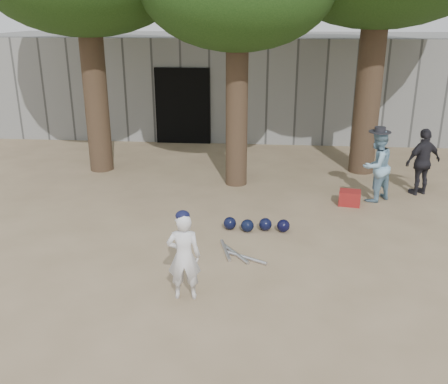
# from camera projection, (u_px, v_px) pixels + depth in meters

# --- Properties ---
(ground) EXTENTS (70.00, 70.00, 0.00)m
(ground) POSITION_uv_depth(u_px,v_px,m) (179.00, 272.00, 7.53)
(ground) COLOR #937C5E
(ground) RESTS_ON ground
(boy_player) EXTENTS (0.48, 0.34, 1.24)m
(boy_player) POSITION_uv_depth(u_px,v_px,m) (184.00, 256.00, 6.68)
(boy_player) COLOR white
(boy_player) RESTS_ON ground
(spectator_blue) EXTENTS (0.91, 0.89, 1.48)m
(spectator_blue) POSITION_uv_depth(u_px,v_px,m) (376.00, 166.00, 10.16)
(spectator_blue) COLOR #7BA5BF
(spectator_blue) RESTS_ON ground
(spectator_dark) EXTENTS (0.91, 0.67, 1.43)m
(spectator_dark) POSITION_uv_depth(u_px,v_px,m) (423.00, 162.00, 10.53)
(spectator_dark) COLOR black
(spectator_dark) RESTS_ON ground
(red_bag) EXTENTS (0.47, 0.39, 0.30)m
(red_bag) POSITION_uv_depth(u_px,v_px,m) (350.00, 198.00, 10.10)
(red_bag) COLOR maroon
(red_bag) RESTS_ON ground
(back_building) EXTENTS (16.00, 5.24, 3.00)m
(back_building) POSITION_uv_depth(u_px,v_px,m) (230.00, 81.00, 16.69)
(back_building) COLOR gray
(back_building) RESTS_ON ground
(helmet_row) EXTENTS (1.19, 0.32, 0.23)m
(helmet_row) POSITION_uv_depth(u_px,v_px,m) (256.00, 225.00, 8.92)
(helmet_row) COLOR black
(helmet_row) RESTS_ON ground
(bat_pile) EXTENTS (0.81, 0.79, 0.06)m
(bat_pile) POSITION_uv_depth(u_px,v_px,m) (236.00, 254.00, 8.04)
(bat_pile) COLOR silver
(bat_pile) RESTS_ON ground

